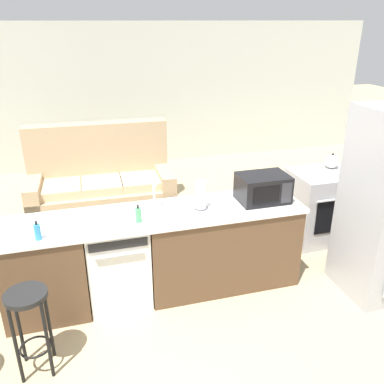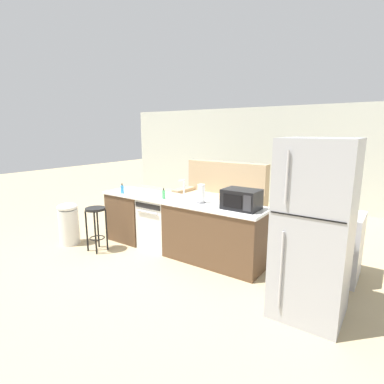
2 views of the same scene
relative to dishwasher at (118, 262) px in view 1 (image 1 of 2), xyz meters
The scene contains 13 objects.
ground_plane 0.49m from the dishwasher, ahead, with size 24.00×24.00×0.00m, color tan.
wall_back 4.33m from the dishwasher, 82.54° to the left, with size 10.00×0.06×2.60m.
kitchen_counter 0.49m from the dishwasher, ahead, with size 2.94×0.66×0.90m.
dishwasher is the anchor object (origin of this frame).
stove_range 2.66m from the dishwasher, 11.91° to the left, with size 0.76×0.68×0.90m.
microwave 1.63m from the dishwasher, ahead, with size 0.50×0.37×0.28m.
sink_faucet 0.75m from the dishwasher, 16.88° to the left, with size 0.07×0.18×0.30m.
paper_towel_roll 1.05m from the dishwasher, ahead, with size 0.14×0.14×0.28m.
soap_bottle 0.61m from the dishwasher, 32.57° to the right, with size 0.06×0.06×0.18m.
dish_soap_bottle 0.88m from the dishwasher, 161.00° to the right, with size 0.06×0.06×0.18m.
kettle 2.91m from the dishwasher, 13.78° to the left, with size 0.21×0.17×0.19m.
bar_stool 1.06m from the dishwasher, 134.94° to the right, with size 0.32×0.32×0.74m.
couch 2.13m from the dishwasher, 90.10° to the left, with size 2.02×0.94×1.27m.
Camera 1 is at (-0.47, -3.47, 2.62)m, focal length 38.00 mm.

